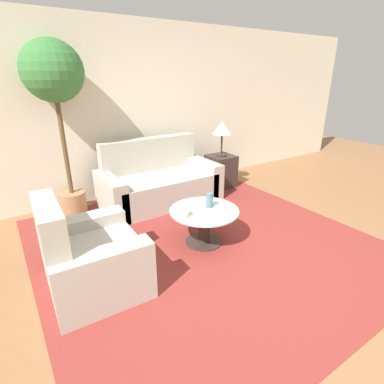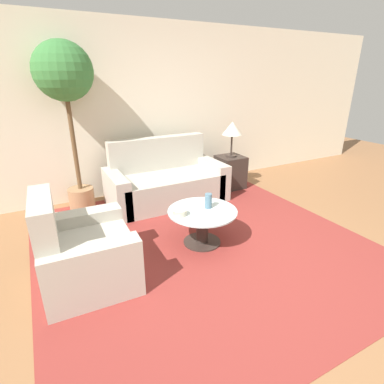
# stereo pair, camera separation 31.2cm
# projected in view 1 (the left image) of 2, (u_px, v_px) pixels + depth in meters

# --- Properties ---
(ground_plane) EXTENTS (14.00, 14.00, 0.00)m
(ground_plane) POSITION_uv_depth(u_px,v_px,m) (254.00, 273.00, 2.97)
(ground_plane) COLOR #8E603D
(wall_back) EXTENTS (10.00, 0.06, 2.60)m
(wall_back) POSITION_uv_depth(u_px,v_px,m) (134.00, 111.00, 4.64)
(wall_back) COLOR beige
(wall_back) RESTS_ON ground_plane
(rug) EXTENTS (3.59, 3.63, 0.01)m
(rug) POSITION_uv_depth(u_px,v_px,m) (204.00, 242.00, 3.51)
(rug) COLOR maroon
(rug) RESTS_ON ground_plane
(sofa_main) EXTENTS (1.74, 0.87, 0.94)m
(sofa_main) POSITION_uv_depth(u_px,v_px,m) (158.00, 183.00, 4.57)
(sofa_main) COLOR #B2AD9E
(sofa_main) RESTS_ON ground_plane
(armchair) EXTENTS (0.83, 0.94, 0.90)m
(armchair) POSITION_uv_depth(u_px,v_px,m) (87.00, 261.00, 2.67)
(armchair) COLOR #B2AD9E
(armchair) RESTS_ON ground_plane
(coffee_table) EXTENTS (0.78, 0.78, 0.42)m
(coffee_table) POSITION_uv_depth(u_px,v_px,m) (204.00, 222.00, 3.42)
(coffee_table) COLOR #332823
(coffee_table) RESTS_ON ground_plane
(side_table) EXTENTS (0.43, 0.43, 0.55)m
(side_table) POSITION_uv_depth(u_px,v_px,m) (221.00, 171.00, 5.17)
(side_table) COLOR #332823
(side_table) RESTS_ON ground_plane
(table_lamp) EXTENTS (0.32, 0.32, 0.57)m
(table_lamp) POSITION_uv_depth(u_px,v_px,m) (222.00, 129.00, 4.91)
(table_lamp) COLOR #332823
(table_lamp) RESTS_ON side_table
(potted_plant) EXTENTS (0.74, 0.74, 2.24)m
(potted_plant) POSITION_uv_depth(u_px,v_px,m) (54.00, 85.00, 3.65)
(potted_plant) COLOR #93704C
(potted_plant) RESTS_ON ground_plane
(vase) EXTENTS (0.08, 0.08, 0.17)m
(vase) POSITION_uv_depth(u_px,v_px,m) (209.00, 200.00, 3.40)
(vase) COLOR slate
(vase) RESTS_ON coffee_table
(bowl) EXTENTS (0.16, 0.16, 0.06)m
(bowl) POSITION_uv_depth(u_px,v_px,m) (183.00, 213.00, 3.22)
(bowl) COLOR beige
(bowl) RESTS_ON coffee_table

